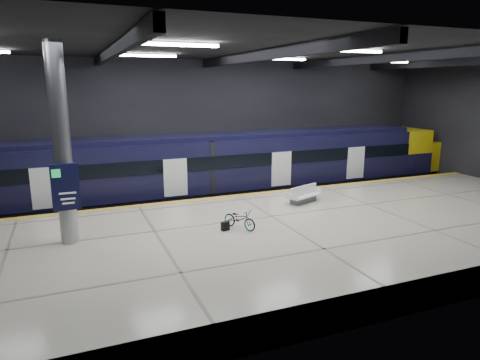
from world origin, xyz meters
TOP-DOWN VIEW (x-y plane):
  - ground at (0.00, 0.00)m, footprint 30.00×30.00m
  - room_shell at (-0.00, 0.00)m, footprint 30.10×16.10m
  - platform at (0.00, -2.50)m, footprint 30.00×11.00m
  - safety_strip at (0.00, 2.75)m, footprint 30.00×0.40m
  - rails at (0.00, 5.50)m, footprint 30.00×1.52m
  - train at (1.90, 5.50)m, footprint 29.40×2.84m
  - bench at (2.36, 0.40)m, footprint 2.02×1.38m
  - bicycle at (-1.87, -1.95)m, footprint 1.19×1.55m
  - pannier_bag at (-2.47, -1.95)m, footprint 0.33×0.24m
  - info_column at (-8.00, -1.03)m, footprint 0.90×0.78m

SIDE VIEW (x-z plane):
  - ground at x=0.00m, z-range 0.00..0.00m
  - rails at x=0.00m, z-range 0.00..0.16m
  - platform at x=0.00m, z-range 0.00..1.10m
  - safety_strip at x=0.00m, z-range 1.10..1.11m
  - pannier_bag at x=-2.47m, z-range 1.10..1.45m
  - bench at x=2.36m, z-range 0.98..1.80m
  - bicycle at x=-1.87m, z-range 1.10..1.88m
  - train at x=1.90m, z-range 0.16..3.95m
  - info_column at x=-8.00m, z-range 1.01..7.91m
  - room_shell at x=0.00m, z-range 1.69..9.74m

